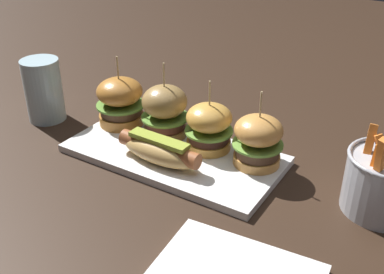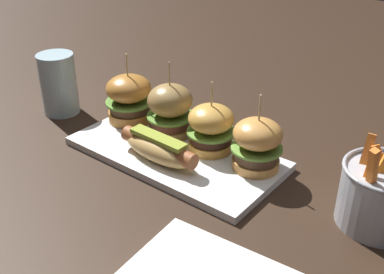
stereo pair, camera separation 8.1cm
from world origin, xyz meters
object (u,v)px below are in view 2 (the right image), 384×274
(slider_far_right, at_px, (257,144))
(fries_bucket, at_px, (382,194))
(platter_main, at_px, (175,153))
(slider_center_right, at_px, (211,127))
(hot_dog, at_px, (160,149))
(slider_far_left, at_px, (129,98))
(water_glass, at_px, (59,84))
(slider_center_left, at_px, (170,109))

(slider_far_right, height_order, fries_bucket, slider_far_right)
(platter_main, bearing_deg, fries_bucket, 6.56)
(fries_bucket, bearing_deg, slider_center_right, 179.49)
(hot_dog, relative_size, slider_center_right, 1.22)
(slider_far_left, bearing_deg, fries_bucket, 0.44)
(slider_far_left, height_order, water_glass, slider_far_left)
(hot_dog, height_order, slider_center_right, slider_center_right)
(slider_center_right, bearing_deg, fries_bucket, -0.51)
(hot_dog, xyz_separation_m, slider_far_left, (-0.15, 0.08, 0.03))
(slider_far_left, bearing_deg, slider_far_right, 0.78)
(platter_main, height_order, water_glass, water_glass)
(fries_bucket, bearing_deg, platter_main, -173.44)
(hot_dog, relative_size, slider_center_left, 1.10)
(slider_center_right, height_order, water_glass, slider_center_right)
(slider_center_left, distance_m, slider_far_right, 0.19)
(hot_dog, relative_size, slider_far_left, 1.14)
(slider_center_right, distance_m, water_glass, 0.37)
(slider_far_left, distance_m, water_glass, 0.17)
(slider_far_right, xyz_separation_m, water_glass, (-0.46, -0.05, 0.01))
(water_glass, bearing_deg, hot_dog, -6.40)
(hot_dog, bearing_deg, slider_center_left, 120.51)
(slider_far_left, height_order, slider_center_right, slider_far_left)
(water_glass, bearing_deg, slider_center_right, 8.15)
(slider_center_left, bearing_deg, slider_center_right, -0.79)
(slider_center_left, bearing_deg, fries_bucket, -0.58)
(slider_far_right, relative_size, fries_bucket, 0.92)
(platter_main, bearing_deg, slider_far_right, 15.73)
(slider_far_left, relative_size, slider_center_left, 0.97)
(slider_center_right, relative_size, slider_far_right, 0.98)
(platter_main, relative_size, slider_far_right, 2.90)
(fries_bucket, bearing_deg, water_glass, -175.79)
(slider_center_right, bearing_deg, water_glass, -171.85)
(slider_center_left, distance_m, fries_bucket, 0.40)
(slider_center_right, height_order, slider_far_right, slider_far_right)
(water_glass, bearing_deg, slider_far_right, 6.13)
(slider_far_left, xyz_separation_m, slider_center_left, (0.10, 0.01, 0.00))
(slider_far_left, height_order, slider_far_right, slider_far_left)
(platter_main, height_order, fries_bucket, fries_bucket)
(slider_far_right, bearing_deg, hot_dog, -148.88)
(hot_dog, distance_m, slider_center_left, 0.11)
(hot_dog, xyz_separation_m, water_glass, (-0.32, 0.04, 0.03))
(platter_main, distance_m, slider_far_left, 0.16)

